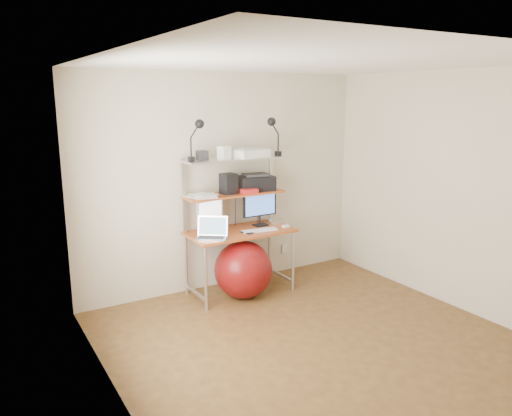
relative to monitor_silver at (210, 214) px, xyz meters
The scene contains 20 objects.
room 1.61m from the monitor_silver, 78.19° to the right, with size 3.60×3.60×3.60m.
computer_desk 0.33m from the monitor_silver, ahead, with size 1.20×0.60×1.57m.
wall_outlet 1.36m from the monitor_silver, 11.61° to the left, with size 0.08×0.01×0.12m, color white.
monitor_silver is the anchor object (origin of this frame).
monitor_black 0.64m from the monitor_silver, ahead, with size 0.44×0.13×0.45m.
laptop 0.27m from the monitor_silver, 110.96° to the right, with size 0.42×0.40×0.29m.
keyboard 0.59m from the monitor_silver, 24.05° to the right, with size 0.41×0.12×0.01m, color white.
mouse 0.91m from the monitor_silver, 15.99° to the right, with size 0.08×0.05×0.02m, color white.
mac_mini 0.88m from the monitor_silver, ahead, with size 0.19×0.19×0.04m, color silver.
phone 0.46m from the monitor_silver, 34.85° to the right, with size 0.07×0.14×0.01m, color black.
printer 0.69m from the monitor_silver, ahead, with size 0.45×0.35×0.20m.
nas_cube 0.40m from the monitor_silver, ahead, with size 0.16×0.16×0.23m, color black.
red_box 0.52m from the monitor_silver, ahead, with size 0.19×0.12×0.05m, color red.
scanner 0.83m from the monitor_silver, ahead, with size 0.44×0.32×0.11m.
box_white 0.70m from the monitor_silver, ahead, with size 0.12×0.10×0.14m, color white.
box_grey 0.66m from the monitor_silver, 154.86° to the left, with size 0.10×0.10×0.10m, color #2B2B2E.
clip_lamp_left 0.93m from the monitor_silver, 165.87° to the right, with size 0.18×0.10×0.44m.
clip_lamp_right 1.21m from the monitor_silver, ahead, with size 0.18×0.10×0.44m.
exercise_ball 0.73m from the monitor_silver, 42.95° to the right, with size 0.65×0.65×0.65m, color maroon.
paper_stack 0.23m from the monitor_silver, 161.23° to the left, with size 0.38×0.40×0.02m.
Camera 1 is at (-2.65, -3.34, 2.23)m, focal length 35.00 mm.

